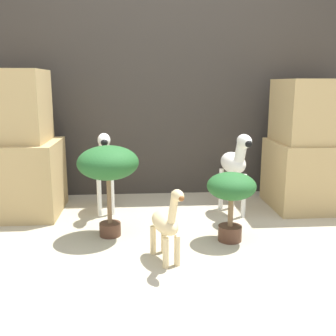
# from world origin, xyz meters

# --- Properties ---
(ground_plane) EXTENTS (14.00, 14.00, 0.00)m
(ground_plane) POSITION_xyz_m (0.00, 0.00, 0.00)
(ground_plane) COLOR #B2A88E
(wall_back) EXTENTS (6.40, 0.08, 2.20)m
(wall_back) POSITION_xyz_m (0.00, 1.61, 1.10)
(wall_back) COLOR #38332D
(wall_back) RESTS_ON ground_plane
(rock_pillar_left) EXTENTS (0.79, 0.63, 1.17)m
(rock_pillar_left) POSITION_xyz_m (-1.29, 1.06, 0.52)
(rock_pillar_left) COLOR tan
(rock_pillar_left) RESTS_ON ground_plane
(rock_pillar_right) EXTENTS (0.79, 0.63, 1.09)m
(rock_pillar_right) POSITION_xyz_m (1.29, 1.06, 0.52)
(rock_pillar_right) COLOR tan
(rock_pillar_right) RESTS_ON ground_plane
(zebra_right) EXTENTS (0.22, 0.48, 0.68)m
(zebra_right) POSITION_xyz_m (0.53, 0.89, 0.43)
(zebra_right) COLOR white
(zebra_right) RESTS_ON ground_plane
(zebra_left) EXTENTS (0.21, 0.48, 0.68)m
(zebra_left) POSITION_xyz_m (-0.53, 1.03, 0.43)
(zebra_left) COLOR white
(zebra_left) RESTS_ON ground_plane
(giraffe_figurine) EXTENTS (0.21, 0.40, 0.49)m
(giraffe_figurine) POSITION_xyz_m (-0.09, 0.06, 0.24)
(giraffe_figurine) COLOR beige
(giraffe_figurine) RESTS_ON ground_plane
(potted_palm_front) EXTENTS (0.33, 0.33, 0.48)m
(potted_palm_front) POSITION_xyz_m (0.37, 0.35, 0.34)
(potted_palm_front) COLOR #513323
(potted_palm_front) RESTS_ON ground_plane
(potted_palm_back) EXTENTS (0.42, 0.42, 0.64)m
(potted_palm_back) POSITION_xyz_m (-0.45, 0.50, 0.50)
(potted_palm_back) COLOR #513323
(potted_palm_back) RESTS_ON ground_plane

